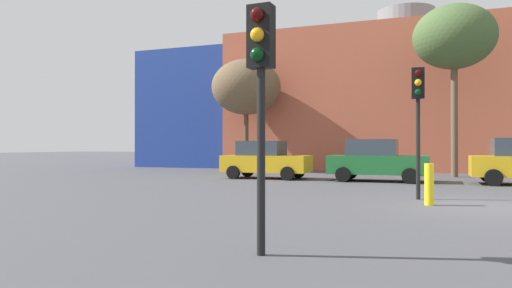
# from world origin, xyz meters

# --- Properties ---
(ground_plane) EXTENTS (200.00, 200.00, 0.00)m
(ground_plane) POSITION_xyz_m (0.00, 0.00, 0.00)
(ground_plane) COLOR #47474C
(building_backdrop) EXTENTS (38.51, 11.98, 11.27)m
(building_backdrop) POSITION_xyz_m (-3.02, 21.84, 4.58)
(building_backdrop) COLOR #B2563D
(building_backdrop) RESTS_ON ground_plane
(parked_car_0) EXTENTS (4.18, 2.05, 1.81)m
(parked_car_0) POSITION_xyz_m (-8.82, 7.99, 0.90)
(parked_car_0) COLOR gold
(parked_car_0) RESTS_ON ground_plane
(parked_car_1) EXTENTS (4.30, 2.11, 1.86)m
(parked_car_1) POSITION_xyz_m (-3.58, 7.99, 0.93)
(parked_car_1) COLOR #1E662D
(parked_car_1) RESTS_ON ground_plane
(traffic_light_near_left) EXTENTS (0.37, 0.37, 3.57)m
(traffic_light_near_left) POSITION_xyz_m (-3.53, -7.08, 2.63)
(traffic_light_near_left) COLOR black
(traffic_light_near_left) RESTS_ON ground_plane
(traffic_light_island) EXTENTS (0.37, 0.37, 3.86)m
(traffic_light_island) POSITION_xyz_m (-1.64, 1.16, 2.84)
(traffic_light_island) COLOR black
(traffic_light_island) RESTS_ON ground_plane
(bare_tree_0) EXTENTS (4.31, 4.31, 6.98)m
(bare_tree_0) POSITION_xyz_m (-12.12, 13.74, 5.24)
(bare_tree_0) COLOR brown
(bare_tree_0) RESTS_ON ground_plane
(bare_tree_1) EXTENTS (4.07, 4.07, 8.74)m
(bare_tree_1) POSITION_xyz_m (-0.21, 12.42, 7.07)
(bare_tree_1) COLOR brown
(bare_tree_1) RESTS_ON ground_plane
(bollard_yellow_1) EXTENTS (0.24, 0.24, 1.10)m
(bollard_yellow_1) POSITION_xyz_m (-1.33, -0.18, 0.55)
(bollard_yellow_1) COLOR yellow
(bollard_yellow_1) RESTS_ON ground_plane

